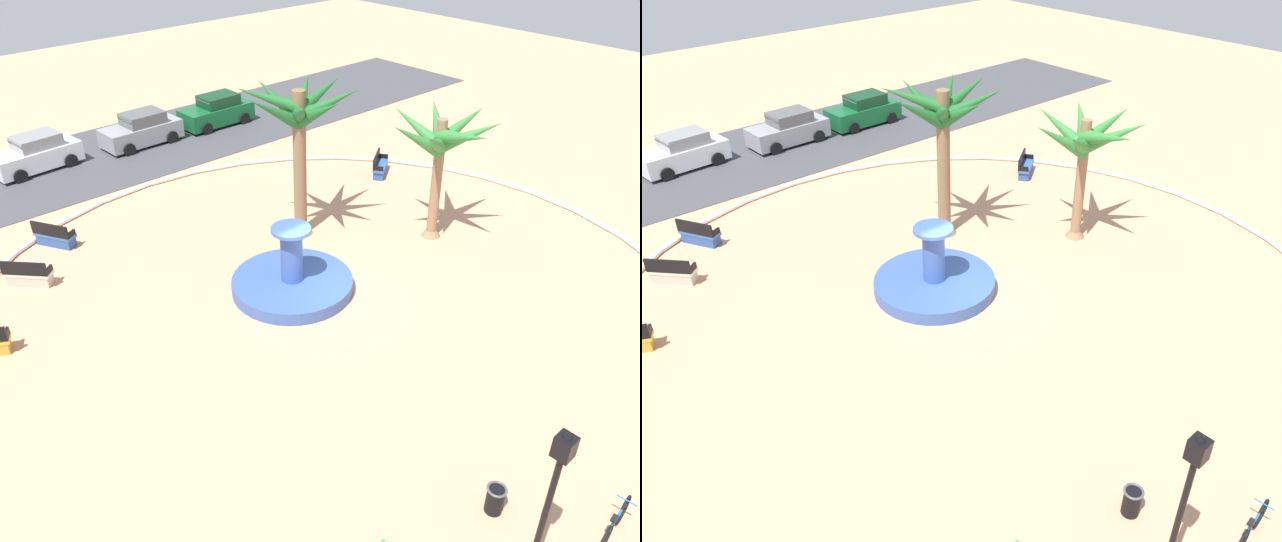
{
  "view_description": "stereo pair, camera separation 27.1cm",
  "coord_description": "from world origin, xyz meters",
  "views": [
    {
      "loc": [
        -12.23,
        -12.7,
        12.3
      ],
      "look_at": [
        -0.18,
        0.39,
        1.0
      ],
      "focal_mm": 36.2,
      "sensor_mm": 36.0,
      "label": 1
    },
    {
      "loc": [
        -12.02,
        -12.88,
        12.3
      ],
      "look_at": [
        -0.18,
        0.39,
        1.0
      ],
      "focal_mm": 36.2,
      "sensor_mm": 36.0,
      "label": 2
    }
  ],
  "objects": [
    {
      "name": "lamppost",
      "position": [
        -4.14,
        -9.94,
        2.58
      ],
      "size": [
        0.32,
        0.32,
        4.42
      ],
      "color": "black",
      "rests_on": "ground"
    },
    {
      "name": "fountain",
      "position": [
        -0.61,
        1.31,
        0.33
      ],
      "size": [
        4.1,
        4.1,
        2.39
      ],
      "color": "#38569E",
      "rests_on": "ground"
    },
    {
      "name": "bicycle_red_frame",
      "position": [
        -1.72,
        -10.55,
        0.38
      ],
      "size": [
        1.72,
        0.44,
        0.94
      ],
      "color": "black",
      "rests_on": "ground"
    },
    {
      "name": "street_asphalt",
      "position": [
        0.0,
        16.49,
        0.01
      ],
      "size": [
        48.0,
        8.0,
        0.03
      ],
      "primitive_type": "cube",
      "color": "#424247",
      "rests_on": "ground"
    },
    {
      "name": "parked_car_third",
      "position": [
        6.94,
        16.49,
        0.78
      ],
      "size": [
        4.01,
        1.93,
        1.67
      ],
      "color": "#145B2D",
      "rests_on": "ground"
    },
    {
      "name": "plaza_curb",
      "position": [
        0.0,
        0.0,
        0.1
      ],
      "size": [
        24.17,
        24.17,
        0.2
      ],
      "primitive_type": "torus",
      "color": "silver",
      "rests_on": "ground"
    },
    {
      "name": "bench_southeast",
      "position": [
        -5.24,
        9.66,
        0.35
      ],
      "size": [
        1.2,
        1.65,
        1.0
      ],
      "color": "#335BA8",
      "rests_on": "ground"
    },
    {
      "name": "bench_west",
      "position": [
        8.62,
        5.87,
        0.35
      ],
      "size": [
        1.61,
        1.31,
        1.0
      ],
      "color": "#335BA8",
      "rests_on": "ground"
    },
    {
      "name": "palm_tree_by_curb",
      "position": [
        2.27,
        4.15,
        4.46
      ],
      "size": [
        4.41,
        4.3,
        5.9
      ],
      "color": "brown",
      "rests_on": "ground"
    },
    {
      "name": "parked_car_leftmost",
      "position": [
        -2.81,
        17.18,
        0.78
      ],
      "size": [
        4.12,
        2.16,
        1.67
      ],
      "color": "silver",
      "rests_on": "ground"
    },
    {
      "name": "palm_tree_near_fountain",
      "position": [
        5.85,
        0.5,
        3.81
      ],
      "size": [
        4.35,
        4.48,
        4.94
      ],
      "color": "#8E6B4C",
      "rests_on": "ground"
    },
    {
      "name": "parked_car_second",
      "position": [
        2.43,
        16.67,
        0.78
      ],
      "size": [
        4.04,
        1.99,
        1.67
      ],
      "color": "gray",
      "rests_on": "ground"
    },
    {
      "name": "bench_east",
      "position": [
        -7.04,
        7.66,
        0.35
      ],
      "size": [
        1.45,
        1.52,
        1.0
      ],
      "color": "beige",
      "rests_on": "ground"
    },
    {
      "name": "ground_plane",
      "position": [
        0.0,
        0.0,
        0.0
      ],
      "size": [
        80.0,
        80.0,
        0.0
      ],
      "primitive_type": "plane",
      "color": "tan"
    },
    {
      "name": "trash_bin",
      "position": [
        -3.05,
        -8.45,
        0.39
      ],
      "size": [
        0.46,
        0.46,
        0.73
      ],
      "color": "black",
      "rests_on": "ground"
    }
  ]
}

